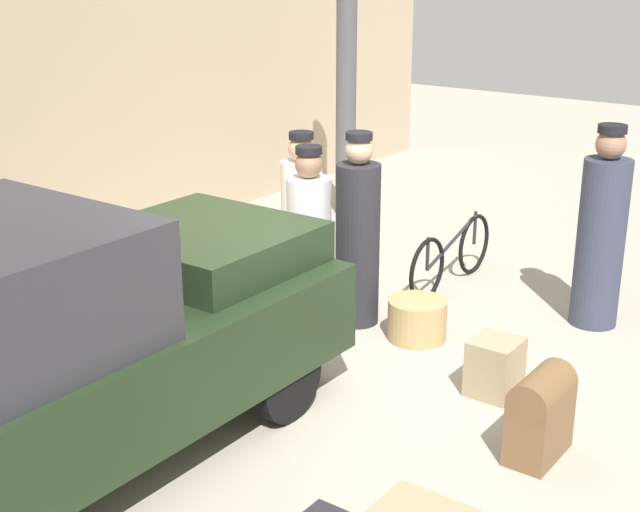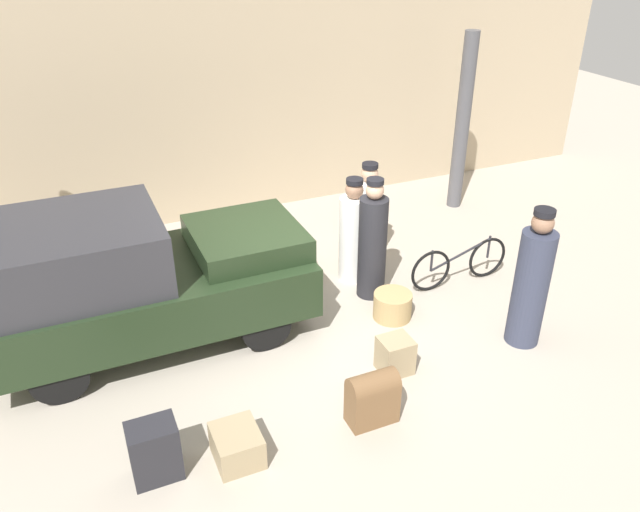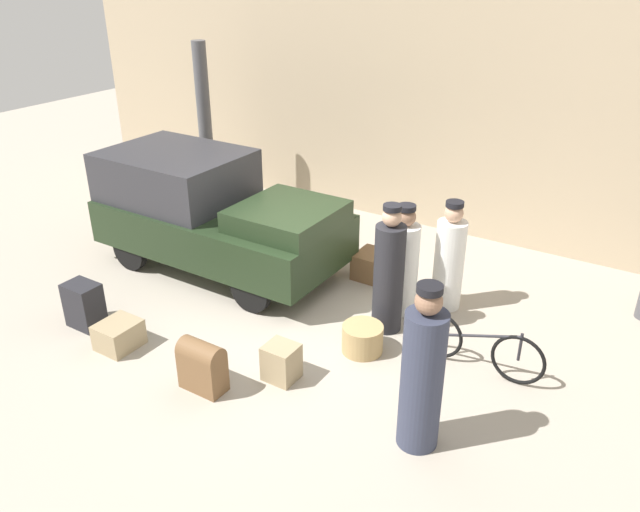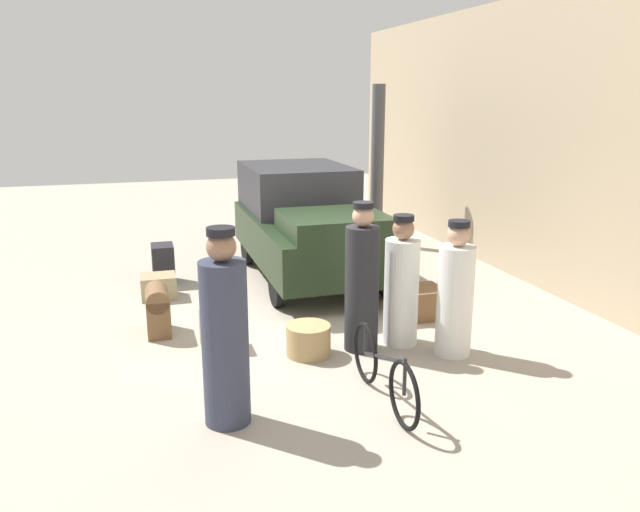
% 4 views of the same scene
% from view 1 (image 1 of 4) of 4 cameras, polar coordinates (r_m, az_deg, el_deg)
% --- Properties ---
extents(ground_plane, '(30.00, 30.00, 0.00)m').
position_cam_1_polar(ground_plane, '(7.33, 0.34, -7.75)').
color(ground_plane, '#A89E8E').
extents(canopy_pillar_right, '(0.26, 0.26, 3.18)m').
position_cam_1_polar(canopy_pillar_right, '(11.50, 1.68, 10.44)').
color(canopy_pillar_right, '#4C4C51').
rests_on(canopy_pillar_right, ground).
extents(truck, '(3.95, 1.86, 1.79)m').
position_cam_1_polar(truck, '(5.99, -17.13, -5.02)').
color(truck, black).
rests_on(truck, ground).
extents(bicycle, '(1.65, 0.04, 0.69)m').
position_cam_1_polar(bicycle, '(9.23, 8.42, 0.03)').
color(bicycle, black).
rests_on(bicycle, ground).
extents(wicker_basket, '(0.53, 0.53, 0.37)m').
position_cam_1_polar(wicker_basket, '(8.00, 6.23, -4.07)').
color(wicker_basket, tan).
rests_on(wicker_basket, ground).
extents(porter_standing_middle, '(0.40, 0.40, 1.79)m').
position_cam_1_polar(porter_standing_middle, '(8.11, 2.42, 1.15)').
color(porter_standing_middle, '#232328').
rests_on(porter_standing_middle, ground).
extents(porter_carrying_trunk, '(0.42, 0.42, 1.61)m').
position_cam_1_polar(porter_carrying_trunk, '(9.03, -1.18, 2.43)').
color(porter_carrying_trunk, white).
rests_on(porter_carrying_trunk, ground).
extents(conductor_in_dark_uniform, '(0.43, 0.43, 1.87)m').
position_cam_1_polar(conductor_in_dark_uniform, '(8.44, 17.55, 1.22)').
color(conductor_in_dark_uniform, '#33384C').
rests_on(conductor_in_dark_uniform, ground).
extents(porter_lifting_near_truck, '(0.42, 0.42, 1.61)m').
position_cam_1_polar(porter_lifting_near_truck, '(8.40, -0.70, 1.13)').
color(porter_lifting_near_truck, white).
rests_on(porter_lifting_near_truck, ground).
extents(suitcase_small_leather, '(0.56, 0.55, 0.41)m').
position_cam_1_polar(suitcase_small_leather, '(8.42, -7.64, -2.74)').
color(suitcase_small_leather, brown).
rests_on(suitcase_small_leather, ground).
extents(trunk_large_brown, '(0.38, 0.36, 0.45)m').
position_cam_1_polar(trunk_large_brown, '(7.12, 11.13, -6.98)').
color(trunk_large_brown, '#9E8966').
rests_on(trunk_large_brown, ground).
extents(trunk_barrel_dark, '(0.54, 0.29, 0.64)m').
position_cam_1_polar(trunk_barrel_dark, '(6.31, 13.93, -9.66)').
color(trunk_barrel_dark, brown).
rests_on(trunk_barrel_dark, ground).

